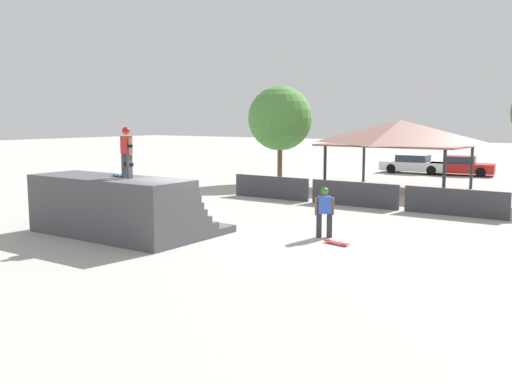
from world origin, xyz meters
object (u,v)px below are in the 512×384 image
at_px(tree_far_back, 280,118).
at_px(parked_car_white, 414,165).
at_px(skater_on_deck, 126,149).
at_px(skateboard_on_ground, 336,242).
at_px(skateboard_on_deck, 120,175).
at_px(parked_car_red, 461,166).
at_px(bystander_walking, 324,208).

distance_m(tree_far_back, parked_car_white, 11.55).
bearing_deg(tree_far_back, skater_on_deck, -74.71).
distance_m(skater_on_deck, tree_far_back, 16.42).
bearing_deg(skateboard_on_ground, skateboard_on_deck, 36.25).
bearing_deg(parked_car_white, skateboard_on_deck, -93.68).
height_order(skateboard_on_ground, parked_car_white, parked_car_white).
bearing_deg(skateboard_on_ground, parked_car_red, -71.26).
bearing_deg(parked_car_red, parked_car_white, 179.41).
distance_m(skater_on_deck, skateboard_on_ground, 7.01).
height_order(bystander_walking, skateboard_on_ground, bystander_walking).
bearing_deg(skater_on_deck, skateboard_on_deck, -178.90).
bearing_deg(skateboard_on_ground, parked_car_white, -63.83).
bearing_deg(skater_on_deck, parked_car_white, 105.77).
distance_m(skateboard_on_ground, tree_far_back, 16.82).
bearing_deg(skater_on_deck, tree_far_back, 121.41).
bearing_deg(parked_car_red, skater_on_deck, -105.50).
bearing_deg(skateboard_on_deck, tree_far_back, 118.70).
xyz_separation_m(skateboard_on_deck, parked_car_white, (0.63, 25.86, -1.36)).
xyz_separation_m(tree_far_back, parked_car_red, (7.53, 10.60, -3.13)).
height_order(skateboard_on_deck, parked_car_red, skateboard_on_deck).
relative_size(skater_on_deck, parked_car_red, 0.37).
bearing_deg(skateboard_on_ground, bystander_walking, -29.76).
bearing_deg(bystander_walking, skateboard_on_deck, -9.31).
relative_size(skateboard_on_deck, bystander_walking, 0.53).
bearing_deg(tree_far_back, parked_car_red, 54.62).
relative_size(skater_on_deck, tree_far_back, 0.28).
xyz_separation_m(tree_far_back, parked_car_white, (4.48, 10.18, -3.13)).
distance_m(bystander_walking, parked_car_white, 22.95).
distance_m(skateboard_on_ground, parked_car_red, 23.69).
relative_size(skater_on_deck, skateboard_on_deck, 1.85).
bearing_deg(bystander_walking, parked_car_red, -126.79).
bearing_deg(parked_car_red, tree_far_back, -133.96).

